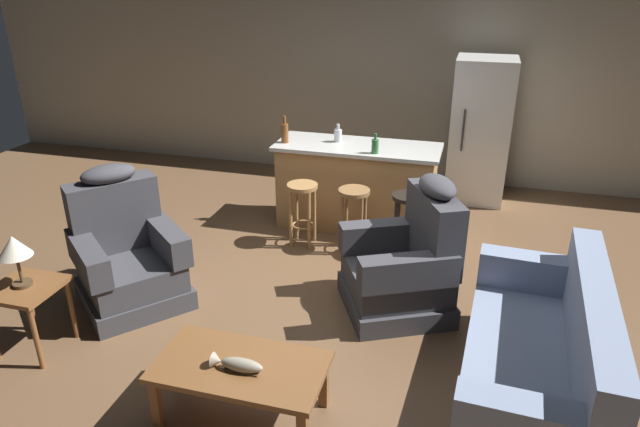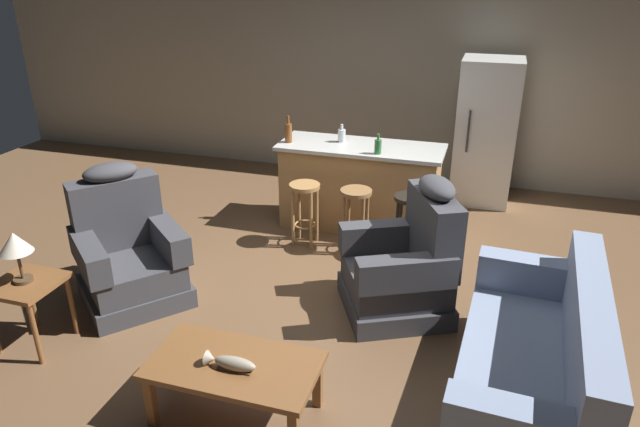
{
  "view_description": "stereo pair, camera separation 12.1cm",
  "coord_description": "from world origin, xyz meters",
  "px_view_note": "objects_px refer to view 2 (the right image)",
  "views": [
    {
      "loc": [
        1.21,
        -4.51,
        2.78
      ],
      "look_at": [
        -0.02,
        -0.1,
        0.75
      ],
      "focal_mm": 32.0,
      "sensor_mm": 36.0,
      "label": 1
    },
    {
      "loc": [
        1.33,
        -4.48,
        2.78
      ],
      "look_at": [
        -0.02,
        -0.1,
        0.75
      ],
      "focal_mm": 32.0,
      "sensor_mm": 36.0,
      "label": 2
    }
  ],
  "objects_px": {
    "couch": "(536,367)",
    "table_lamp": "(15,245)",
    "bar_stool_right": "(409,215)",
    "refrigerator": "(486,132)",
    "bottle_tall_green": "(288,132)",
    "fish_figurine": "(230,363)",
    "end_table": "(28,293)",
    "kitchen_island": "(360,186)",
    "recliner_near_lamp": "(128,254)",
    "bottle_short_amber": "(342,135)",
    "recliner_near_island": "(405,266)",
    "bar_stool_middle": "(356,209)",
    "bar_stool_left": "(305,203)",
    "bottle_wine_dark": "(378,146)",
    "coffee_table": "(234,370)"
  },
  "relations": [
    {
      "from": "recliner_near_lamp",
      "to": "bar_stool_middle",
      "type": "height_order",
      "value": "recliner_near_lamp"
    },
    {
      "from": "couch",
      "to": "recliner_near_island",
      "type": "height_order",
      "value": "recliner_near_island"
    },
    {
      "from": "fish_figurine",
      "to": "recliner_near_island",
      "type": "relative_size",
      "value": 0.28
    },
    {
      "from": "recliner_near_island",
      "to": "end_table",
      "type": "bearing_deg",
      "value": 0.22
    },
    {
      "from": "fish_figurine",
      "to": "kitchen_island",
      "type": "bearing_deg",
      "value": 88.78
    },
    {
      "from": "kitchen_island",
      "to": "bar_stool_middle",
      "type": "relative_size",
      "value": 2.65
    },
    {
      "from": "coffee_table",
      "to": "bar_stool_left",
      "type": "xyz_separation_m",
      "value": [
        -0.37,
        2.54,
        0.11
      ]
    },
    {
      "from": "bottle_wine_dark",
      "to": "bar_stool_middle",
      "type": "bearing_deg",
      "value": -107.6
    },
    {
      "from": "recliner_near_lamp",
      "to": "kitchen_island",
      "type": "xyz_separation_m",
      "value": [
        1.6,
        2.08,
        0.06
      ]
    },
    {
      "from": "end_table",
      "to": "table_lamp",
      "type": "height_order",
      "value": "table_lamp"
    },
    {
      "from": "couch",
      "to": "bottle_tall_green",
      "type": "xyz_separation_m",
      "value": [
        -2.59,
        2.41,
        0.72
      ]
    },
    {
      "from": "fish_figurine",
      "to": "table_lamp",
      "type": "xyz_separation_m",
      "value": [
        -1.85,
        0.31,
        0.41
      ]
    },
    {
      "from": "coffee_table",
      "to": "bottle_short_amber",
      "type": "height_order",
      "value": "bottle_short_amber"
    },
    {
      "from": "fish_figurine",
      "to": "bottle_short_amber",
      "type": "height_order",
      "value": "bottle_short_amber"
    },
    {
      "from": "couch",
      "to": "table_lamp",
      "type": "height_order",
      "value": "table_lamp"
    },
    {
      "from": "table_lamp",
      "to": "refrigerator",
      "type": "relative_size",
      "value": 0.23
    },
    {
      "from": "bar_stool_right",
      "to": "refrigerator",
      "type": "distance_m",
      "value": 1.97
    },
    {
      "from": "kitchen_island",
      "to": "couch",
      "type": "bearing_deg",
      "value": -54.63
    },
    {
      "from": "recliner_near_lamp",
      "to": "bottle_short_amber",
      "type": "distance_m",
      "value": 2.61
    },
    {
      "from": "bar_stool_middle",
      "to": "bottle_wine_dark",
      "type": "distance_m",
      "value": 0.7
    },
    {
      "from": "couch",
      "to": "table_lamp",
      "type": "bearing_deg",
      "value": 9.22
    },
    {
      "from": "fish_figurine",
      "to": "bottle_tall_green",
      "type": "bearing_deg",
      "value": 103.17
    },
    {
      "from": "table_lamp",
      "to": "bottle_tall_green",
      "type": "bearing_deg",
      "value": 68.1
    },
    {
      "from": "recliner_near_lamp",
      "to": "recliner_near_island",
      "type": "distance_m",
      "value": 2.43
    },
    {
      "from": "bar_stool_middle",
      "to": "bottle_short_amber",
      "type": "bearing_deg",
      "value": 116.37
    },
    {
      "from": "kitchen_island",
      "to": "bottle_wine_dark",
      "type": "xyz_separation_m",
      "value": [
        0.23,
        -0.23,
        0.55
      ]
    },
    {
      "from": "recliner_near_island",
      "to": "refrigerator",
      "type": "relative_size",
      "value": 0.68
    },
    {
      "from": "bar_stool_middle",
      "to": "bottle_wine_dark",
      "type": "xyz_separation_m",
      "value": [
        0.13,
        0.4,
        0.56
      ]
    },
    {
      "from": "kitchen_island",
      "to": "bottle_tall_green",
      "type": "relative_size",
      "value": 5.98
    },
    {
      "from": "fish_figurine",
      "to": "recliner_near_island",
      "type": "distance_m",
      "value": 1.85
    },
    {
      "from": "recliner_near_lamp",
      "to": "bar_stool_left",
      "type": "height_order",
      "value": "recliner_near_lamp"
    },
    {
      "from": "fish_figurine",
      "to": "bar_stool_right",
      "type": "distance_m",
      "value": 2.69
    },
    {
      "from": "table_lamp",
      "to": "bottle_wine_dark",
      "type": "height_order",
      "value": "bottle_wine_dark"
    },
    {
      "from": "table_lamp",
      "to": "kitchen_island",
      "type": "bearing_deg",
      "value": 56.65
    },
    {
      "from": "coffee_table",
      "to": "couch",
      "type": "xyz_separation_m",
      "value": [
        1.87,
        0.64,
        -0.02
      ]
    },
    {
      "from": "fish_figurine",
      "to": "recliner_near_island",
      "type": "bearing_deg",
      "value": 62.89
    },
    {
      "from": "recliner_near_island",
      "to": "end_table",
      "type": "height_order",
      "value": "recliner_near_island"
    },
    {
      "from": "bottle_wine_dark",
      "to": "bottle_tall_green",
      "type": "bearing_deg",
      "value": 173.58
    },
    {
      "from": "couch",
      "to": "recliner_near_island",
      "type": "relative_size",
      "value": 1.62
    },
    {
      "from": "end_table",
      "to": "kitchen_island",
      "type": "relative_size",
      "value": 0.31
    },
    {
      "from": "bar_stool_left",
      "to": "bottle_short_amber",
      "type": "height_order",
      "value": "bottle_short_amber"
    },
    {
      "from": "coffee_table",
      "to": "bottle_wine_dark",
      "type": "distance_m",
      "value": 3.02
    },
    {
      "from": "bar_stool_right",
      "to": "couch",
      "type": "bearing_deg",
      "value": -59.0
    },
    {
      "from": "coffee_table",
      "to": "bottle_wine_dark",
      "type": "height_order",
      "value": "bottle_wine_dark"
    },
    {
      "from": "end_table",
      "to": "table_lamp",
      "type": "relative_size",
      "value": 1.37
    },
    {
      "from": "coffee_table",
      "to": "bar_stool_middle",
      "type": "xyz_separation_m",
      "value": [
        0.18,
        2.54,
        0.11
      ]
    },
    {
      "from": "bottle_wine_dark",
      "to": "end_table",
      "type": "bearing_deg",
      "value": -128.52
    },
    {
      "from": "bar_stool_middle",
      "to": "end_table",
      "type": "bearing_deg",
      "value": -131.31
    },
    {
      "from": "recliner_near_lamp",
      "to": "kitchen_island",
      "type": "bearing_deg",
      "value": 93.09
    },
    {
      "from": "coffee_table",
      "to": "bar_stool_right",
      "type": "xyz_separation_m",
      "value": [
        0.73,
        2.54,
        0.11
      ]
    }
  ]
}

